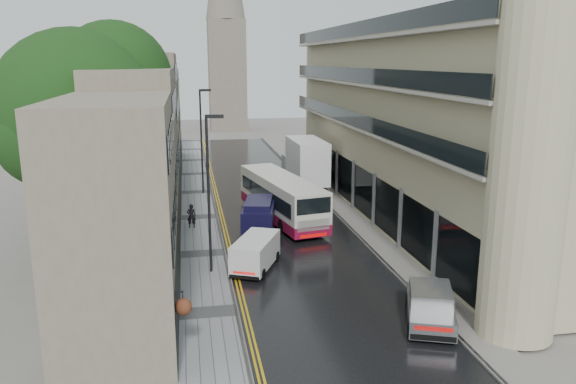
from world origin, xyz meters
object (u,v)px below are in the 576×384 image
object	(u,v)px
white_van	(233,260)
navy_van	(243,223)
lamp_post_far	(202,142)
white_lorry	(296,169)
tree_near	(81,143)
silver_hatchback	(411,319)
tree_far	(114,129)
pedestrian	(191,216)
cream_bus	(282,211)
lamp_post_near	(209,196)

from	to	relation	value
white_van	navy_van	xyz separation A→B (m)	(1.13, 5.91, 0.34)
lamp_post_far	white_lorry	bearing A→B (deg)	-21.54
tree_near	navy_van	world-z (taller)	tree_near
silver_hatchback	white_van	distance (m)	10.71
tree_far	white_lorry	bearing A→B (deg)	2.21
pedestrian	tree_far	bearing A→B (deg)	-56.10
cream_bus	white_lorry	distance (m)	11.40
navy_van	lamp_post_near	world-z (taller)	lamp_post_near
white_lorry	lamp_post_near	bearing A→B (deg)	-116.37
tree_far	lamp_post_far	world-z (taller)	tree_far
lamp_post_near	pedestrian	bearing A→B (deg)	105.16
tree_far	lamp_post_near	xyz separation A→B (m)	(6.72, -16.91, -1.78)
tree_near	white_van	distance (m)	11.18
cream_bus	tree_near	bearing A→B (deg)	-178.97
lamp_post_far	cream_bus	bearing A→B (deg)	-78.76
silver_hatchback	white_van	xyz separation A→B (m)	(-6.86, 8.22, 0.10)
silver_hatchback	lamp_post_near	xyz separation A→B (m)	(-8.04, 8.99, 3.59)
cream_bus	white_van	xyz separation A→B (m)	(-3.93, -7.33, -0.66)
cream_bus	lamp_post_near	size ratio (longest dim) A/B	1.35
silver_hatchback	white_lorry	bearing A→B (deg)	109.93
tree_far	navy_van	bearing A→B (deg)	-52.48
navy_van	lamp_post_far	xyz separation A→B (m)	(-2.12, 13.97, 3.33)
pedestrian	white_lorry	bearing A→B (deg)	-137.07
tree_near	cream_bus	distance (m)	13.51
silver_hatchback	tree_far	bearing A→B (deg)	140.10
white_lorry	pedestrian	world-z (taller)	white_lorry
white_lorry	silver_hatchback	distance (m)	26.52
tree_near	silver_hatchback	bearing A→B (deg)	-40.59
lamp_post_near	lamp_post_far	size ratio (longest dim) A/B	0.96
tree_near	white_lorry	size ratio (longest dim) A/B	1.56
white_lorry	silver_hatchback	bearing A→B (deg)	-91.55
white_lorry	navy_van	distance (m)	13.74
silver_hatchback	pedestrian	distance (m)	19.78
tree_far	lamp_post_far	distance (m)	7.44
pedestrian	lamp_post_near	distance (m)	9.34
silver_hatchback	lamp_post_far	xyz separation A→B (m)	(-7.84, 28.11, 3.77)
lamp_post_near	lamp_post_far	distance (m)	19.12
tree_far	pedestrian	size ratio (longest dim) A/B	7.25
cream_bus	pedestrian	bearing A→B (deg)	149.89
tree_far	white_van	distance (m)	20.07
white_lorry	lamp_post_near	size ratio (longest dim) A/B	1.03
tree_near	pedestrian	size ratio (longest dim) A/B	8.08
tree_near	lamp_post_near	distance (m)	8.41
tree_near	lamp_post_far	size ratio (longest dim) A/B	1.54
white_lorry	cream_bus	bearing A→B (deg)	-107.17
tree_near	lamp_post_far	world-z (taller)	tree_near
pedestrian	lamp_post_far	bearing A→B (deg)	-97.19
tree_far	white_lorry	xyz separation A→B (m)	(14.99, 0.58, -3.87)
white_lorry	white_van	bearing A→B (deg)	-112.27
white_lorry	lamp_post_far	distance (m)	8.54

